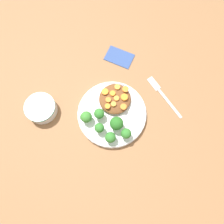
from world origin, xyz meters
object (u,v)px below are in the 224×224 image
object	(u,v)px
dip_bowl	(41,108)
fork	(162,93)
plate	(112,114)
napkin	(119,57)

from	to	relation	value
dip_bowl	fork	bearing A→B (deg)	-159.44
plate	napkin	size ratio (longest dim) A/B	2.08
fork	napkin	distance (m)	0.22
plate	napkin	xyz separation A→B (m)	(0.02, -0.24, -0.01)
dip_bowl	napkin	distance (m)	0.36
napkin	fork	bearing A→B (deg)	147.57
plate	dip_bowl	distance (m)	0.26
plate	fork	distance (m)	0.21
plate	dip_bowl	bearing A→B (deg)	8.17
dip_bowl	fork	distance (m)	0.45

